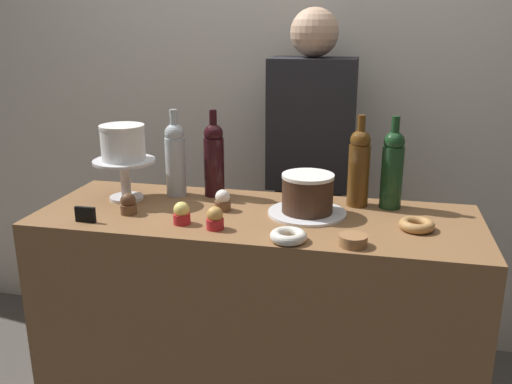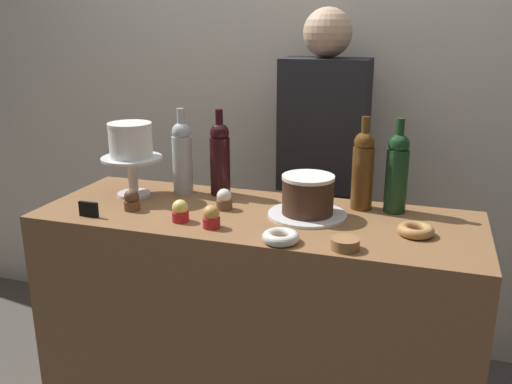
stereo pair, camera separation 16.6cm
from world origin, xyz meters
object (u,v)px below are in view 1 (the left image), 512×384
wine_bottle_clear (175,158)px  cupcake_chocolate (128,204)px  chocolate_round_cake (308,193)px  price_sign_chalkboard (85,215)px  cupcake_lemon (182,214)px  barista_figure (310,188)px  cupcake_caramel (215,219)px  donut_maple (417,225)px  cake_stand_pedestal (125,173)px  cupcake_vanilla (223,201)px  donut_sugar (288,236)px  cookie_stack (353,240)px  wine_bottle_green (392,168)px  wine_bottle_dark_red (214,158)px  white_layer_cake (123,142)px  wine_bottle_amber (359,166)px

wine_bottle_clear → cupcake_chocolate: wine_bottle_clear is taller
chocolate_round_cake → price_sign_chalkboard: (-0.70, -0.24, -0.05)m
cupcake_lemon → barista_figure: barista_figure is taller
chocolate_round_cake → price_sign_chalkboard: size_ratio=2.52×
cupcake_caramel → barista_figure: size_ratio=0.05×
price_sign_chalkboard → donut_maple: bearing=8.8°
cake_stand_pedestal → cupcake_vanilla: 0.39m
price_sign_chalkboard → cupcake_chocolate: bearing=46.4°
cake_stand_pedestal → wine_bottle_clear: 0.19m
cupcake_chocolate → cupcake_caramel: size_ratio=1.00×
donut_sugar → cookie_stack: size_ratio=1.33×
cupcake_vanilla → price_sign_chalkboard: 0.46m
cookie_stack → wine_bottle_clear: bearing=152.0°
wine_bottle_green → cupcake_chocolate: wine_bottle_green is taller
cake_stand_pedestal → cupcake_lemon: bearing=-35.1°
cake_stand_pedestal → wine_bottle_green: wine_bottle_green is taller
donut_maple → cupcake_lemon: bearing=-171.6°
wine_bottle_dark_red → cupcake_chocolate: 0.37m
white_layer_cake → cupcake_vanilla: 0.43m
wine_bottle_amber → cupcake_chocolate: size_ratio=4.38×
chocolate_round_cake → wine_bottle_clear: size_ratio=0.54×
wine_bottle_dark_red → price_sign_chalkboard: (-0.33, -0.38, -0.12)m
chocolate_round_cake → wine_bottle_amber: wine_bottle_amber is taller
cake_stand_pedestal → wine_bottle_clear: wine_bottle_clear is taller
wine_bottle_amber → barista_figure: 0.52m
wine_bottle_green → donut_maple: (0.08, -0.21, -0.13)m
cupcake_chocolate → cupcake_caramel: same height
wine_bottle_green → donut_sugar: 0.51m
donut_maple → donut_sugar: 0.42m
chocolate_round_cake → wine_bottle_amber: size_ratio=0.54×
cupcake_lemon → cupcake_caramel: bearing=-10.4°
donut_maple → wine_bottle_amber: bearing=133.2°
white_layer_cake → cupcake_caramel: bearing=-28.9°
cake_stand_pedestal → cupcake_caramel: (0.41, -0.23, -0.07)m
cupcake_lemon → cupcake_vanilla: 0.19m
wine_bottle_amber → cupcake_vanilla: 0.49m
cupcake_caramel → donut_sugar: cupcake_caramel is taller
cupcake_caramel → donut_sugar: bearing=-11.8°
chocolate_round_cake → cupcake_caramel: (-0.27, -0.20, -0.04)m
cake_stand_pedestal → chocolate_round_cake: bearing=-1.9°
donut_sugar → barista_figure: (-0.04, 0.81, -0.09)m
wine_bottle_clear → cookie_stack: size_ratio=3.87×
cupcake_caramel → price_sign_chalkboard: 0.43m
wine_bottle_green → price_sign_chalkboard: bearing=-159.1°
wine_bottle_amber → wine_bottle_dark_red: same height
chocolate_round_cake → cupcake_lemon: (-0.39, -0.18, -0.04)m
cookie_stack → cupcake_lemon: bearing=173.1°
wine_bottle_green → barista_figure: size_ratio=0.20×
wine_bottle_amber → barista_figure: barista_figure is taller
cupcake_caramel → barista_figure: 0.79m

